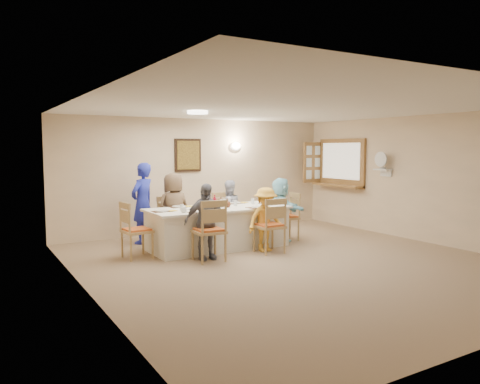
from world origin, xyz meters
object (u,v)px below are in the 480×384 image
chair_right_end (286,216)px  caregiver (143,203)px  chair_back_right (226,215)px  chair_front_left (209,230)px  chair_back_left (171,220)px  diner_front_right (266,220)px  diner_front_left (206,222)px  serving_hatch (342,163)px  desk_fan (382,162)px  dining_table (218,228)px  condiment_ketchup (214,201)px  diner_right_end (281,209)px  diner_back_left (174,209)px  diner_back_right (228,210)px  chair_left_end (137,230)px  chair_front_right (269,225)px

chair_right_end → caregiver: 2.86m
chair_back_right → chair_front_left: (-1.20, -1.60, 0.05)m
chair_back_left → diner_front_right: diner_front_right is taller
diner_front_left → diner_front_right: diner_front_left is taller
serving_hatch → chair_back_left: serving_hatch is taller
desk_fan → diner_front_left: 4.33m
dining_table → diner_front_left: 0.94m
chair_back_right → diner_front_right: 1.48m
chair_back_right → caregiver: bearing=168.7°
dining_table → diner_front_right: diner_front_right is taller
chair_front_left → condiment_ketchup: chair_front_left is taller
chair_back_right → diner_right_end: bearing=-43.6°
desk_fan → diner_front_left: bearing=-178.7°
chair_right_end → diner_right_end: 0.20m
dining_table → diner_right_end: size_ratio=2.06×
condiment_ketchup → diner_back_left: bearing=128.0°
chair_back_left → condiment_ketchup: 1.04m
chair_front_left → diner_back_right: (1.20, 1.48, 0.08)m
chair_front_left → diner_front_left: diner_front_left is taller
desk_fan → diner_front_right: bearing=-178.2°
chair_back_right → diner_front_right: bearing=-89.3°
dining_table → chair_left_end: size_ratio=2.70×
diner_back_right → caregiver: size_ratio=0.76×
desk_fan → diner_back_left: 4.50m
diner_front_right → condiment_ketchup: bearing=130.8°
dining_table → chair_back_left: (-0.60, 0.80, 0.08)m
chair_right_end → diner_front_left: bearing=-62.8°
serving_hatch → diner_right_end: size_ratio=1.18×
diner_front_right → condiment_ketchup: 1.01m
chair_back_left → chair_left_end: chair_left_end is taller
desk_fan → chair_left_end: bearing=173.6°
dining_table → chair_right_end: bearing=0.0°
chair_left_end → diner_back_left: bearing=-59.4°
serving_hatch → chair_front_left: bearing=-160.2°
chair_front_right → caregiver: size_ratio=0.63×
chair_front_left → diner_back_left: diner_back_left is taller
chair_right_end → diner_back_left: 2.27m
chair_front_left → chair_front_right: 1.20m
diner_back_right → desk_fan: bearing=158.7°
chair_back_left → chair_front_right: (1.20, -1.60, 0.03)m
diner_front_left → serving_hatch: bearing=21.1°
chair_left_end → diner_front_left: (0.95, -0.68, 0.15)m
serving_hatch → diner_front_right: size_ratio=1.30×
desk_fan → diner_front_left: size_ratio=0.24×
diner_front_right → diner_right_end: (0.82, 0.68, 0.06)m
desk_fan → condiment_ketchup: bearing=171.0°
diner_back_right → diner_back_left: bearing=1.3°
chair_front_right → diner_front_left: diner_front_left is taller
dining_table → chair_back_right: 1.00m
condiment_ketchup → diner_back_right: bearing=45.1°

